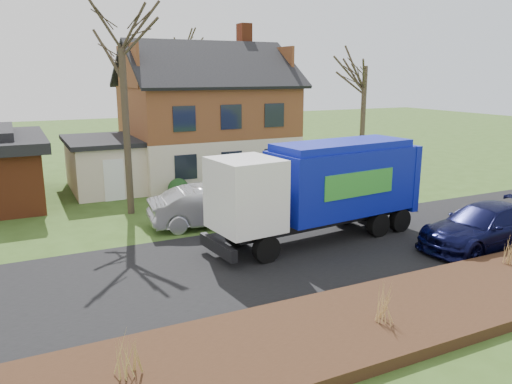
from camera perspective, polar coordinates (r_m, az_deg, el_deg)
name	(u,v)px	position (r m, az deg, el deg)	size (l,w,h in m)	color
ground	(295,255)	(17.82, 4.50, -7.16)	(120.00, 120.00, 0.00)	#324B19
road	(295,254)	(17.81, 4.51, -7.13)	(80.00, 7.00, 0.02)	black
mulch_verge	(399,314)	(13.85, 16.03, -13.24)	(80.00, 3.50, 0.30)	black
main_house	(199,112)	(30.05, -6.58, 9.06)	(12.95, 8.95, 9.26)	beige
garbage_truck	(323,185)	(19.02, 7.63, 0.83)	(8.88, 3.20, 3.72)	black
silver_sedan	(211,206)	(20.94, -5.22, -1.61)	(1.78, 5.10, 1.68)	#9D9EA4
navy_wagon	(484,226)	(20.12, 24.56, -3.59)	(2.20, 5.42, 1.57)	black
tree_front_west	(120,22)	(22.88, -15.30, 18.26)	(3.42, 3.42, 10.15)	#3C3124
tree_front_east	(366,47)	(31.12, 12.50, 15.89)	(3.44, 3.44, 9.56)	#473A2A
tree_back	(181,42)	(39.09, -8.60, 16.61)	(3.24, 3.24, 10.26)	#3E3625
grass_clump_west	(127,355)	(10.78, -14.48, -17.62)	(0.34, 0.28, 0.91)	#AB934B
grass_clump_mid	(386,304)	(12.83, 14.65, -12.23)	(0.35, 0.28, 0.97)	tan
grass_clump_east	(511,250)	(17.95, 27.13, -5.94)	(0.36, 0.30, 0.90)	tan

